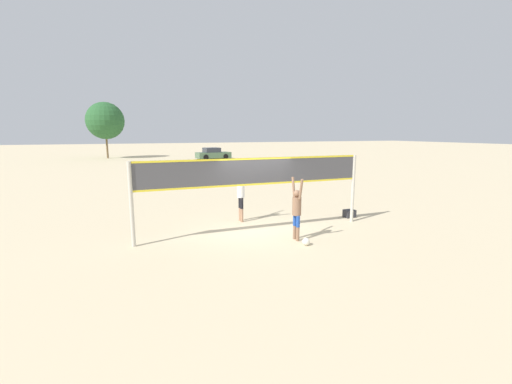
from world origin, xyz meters
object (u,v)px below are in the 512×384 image
Objects in this scene: player_blocker at (241,190)px; tree_left_cluster at (105,121)px; volleyball_net at (256,179)px; parked_car_near at (213,154)px; player_spiker at (297,208)px; volleyball at (306,242)px; gear_bag at (349,213)px.

tree_left_cluster reaches higher than player_blocker.
parked_car_near is (6.86, 32.07, -1.19)m from volleyball_net.
player_spiker is at bearing -80.72° from tree_left_cluster.
tree_left_cluster is (-5.59, 38.34, 2.98)m from volleyball_net.
volleyball_net reaches higher than volleyball.
volleyball_net reaches higher than player_blocker.
player_blocker is 9.97× the size of volleyball.
player_blocker is at bearing -81.34° from tree_left_cluster.
gear_bag is (3.34, 2.38, 0.04)m from volleyball.
gear_bag is 0.09× the size of parked_car_near.
volleyball_net is 1.10× the size of tree_left_cluster.
volleyball_net is 32.82m from parked_car_near.
tree_left_cluster reaches higher than volleyball_net.
gear_bag reaches higher than volleyball.
volleyball_net is 1.79× the size of parked_car_near.
volleyball_net reaches higher than gear_bag.
gear_bag is at bearing -75.42° from tree_left_cluster.
player_blocker is 3.65m from volleyball.
volleyball is at bearing -80.82° from tree_left_cluster.
volleyball is 40.93m from tree_left_cluster.
volleyball is at bearing -63.61° from volleyball_net.
player_blocker reaches higher than gear_bag.
gear_bag is at bearing -61.80° from player_spiker.
parked_car_near is at bearing 167.34° from player_blocker.
parked_car_near is (5.97, 33.87, 0.52)m from volleyball.
parked_car_near reaches higher than volleyball.
player_blocker is at bearing -108.98° from parked_car_near.
gear_bag is (4.23, 0.58, -1.67)m from volleyball_net.
player_blocker reaches higher than player_spiker.
volleyball is 0.03× the size of tree_left_cluster.
volleyball_net is 1.70m from player_spiker.
volleyball_net is 19.04× the size of gear_bag.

